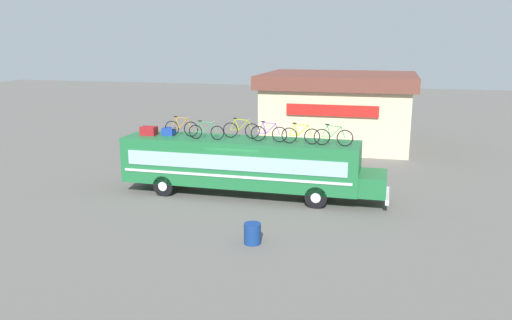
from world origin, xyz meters
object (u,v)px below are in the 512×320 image
at_px(luggage_bag_1, 149,131).
at_px(rooftop_bicycle_4, 269,133).
at_px(rooftop_bicycle_6, 333,137).
at_px(bus, 245,163).
at_px(rooftop_bicycle_2, 206,131).
at_px(rooftop_bicycle_5, 301,135).
at_px(rooftop_bicycle_1, 181,128).
at_px(rooftop_bicycle_3, 241,130).
at_px(trash_bin, 252,233).
at_px(luggage_bag_2, 169,131).

height_order(luggage_bag_1, rooftop_bicycle_4, rooftop_bicycle_4).
bearing_deg(rooftop_bicycle_6, bus, 174.67).
bearing_deg(rooftop_bicycle_2, rooftop_bicycle_5, 0.51).
distance_m(rooftop_bicycle_1, rooftop_bicycle_2, 1.51).
height_order(bus, rooftop_bicycle_4, rooftop_bicycle_4).
bearing_deg(rooftop_bicycle_1, luggage_bag_1, -174.84).
distance_m(rooftop_bicycle_3, trash_bin, 6.95).
height_order(luggage_bag_2, rooftop_bicycle_4, rooftop_bicycle_4).
distance_m(luggage_bag_2, rooftop_bicycle_1, 0.78).
bearing_deg(rooftop_bicycle_4, bus, 170.21).
xyz_separation_m(bus, rooftop_bicycle_4, (1.21, -0.21, 1.52)).
distance_m(luggage_bag_2, rooftop_bicycle_4, 5.16).
height_order(luggage_bag_2, rooftop_bicycle_5, rooftop_bicycle_5).
bearing_deg(rooftop_bicycle_2, rooftop_bicycle_3, 24.40).
bearing_deg(rooftop_bicycle_4, luggage_bag_1, 178.84).
relative_size(luggage_bag_2, rooftop_bicycle_2, 0.32).
xyz_separation_m(luggage_bag_2, trash_bin, (5.83, -5.93, -2.53)).
distance_m(luggage_bag_1, rooftop_bicycle_6, 9.04).
relative_size(rooftop_bicycle_2, rooftop_bicycle_3, 0.97).
xyz_separation_m(luggage_bag_1, rooftop_bicycle_5, (7.56, -0.27, 0.18)).
bearing_deg(rooftop_bicycle_5, luggage_bag_2, 175.09).
bearing_deg(rooftop_bicycle_4, trash_bin, -82.84).
height_order(rooftop_bicycle_2, rooftop_bicycle_3, rooftop_bicycle_3).
bearing_deg(rooftop_bicycle_6, luggage_bag_2, 175.74).
relative_size(rooftop_bicycle_1, trash_bin, 2.22).
height_order(luggage_bag_2, trash_bin, luggage_bag_2).
relative_size(luggage_bag_1, rooftop_bicycle_6, 0.43).
xyz_separation_m(bus, trash_bin, (1.90, -5.72, -1.22)).
bearing_deg(rooftop_bicycle_5, rooftop_bicycle_6, -1.28).
bearing_deg(luggage_bag_2, bus, -3.11).
xyz_separation_m(bus, rooftop_bicycle_6, (4.18, -0.39, 1.53)).
distance_m(rooftop_bicycle_2, rooftop_bicycle_5, 4.47).
xyz_separation_m(rooftop_bicycle_1, rooftop_bicycle_2, (1.44, -0.46, -0.03)).
xyz_separation_m(rooftop_bicycle_2, rooftop_bicycle_6, (5.93, 0.01, 0.03)).
relative_size(luggage_bag_2, rooftop_bicycle_3, 0.31).
bearing_deg(bus, rooftop_bicycle_3, 130.42).
xyz_separation_m(rooftop_bicycle_1, rooftop_bicycle_3, (2.95, 0.23, -0.00)).
distance_m(luggage_bag_1, rooftop_bicycle_4, 6.07).
distance_m(luggage_bag_1, rooftop_bicycle_5, 7.57).
bearing_deg(rooftop_bicycle_1, rooftop_bicycle_6, -3.51).
distance_m(bus, luggage_bag_2, 4.14).
relative_size(rooftop_bicycle_6, trash_bin, 2.25).
bearing_deg(bus, rooftop_bicycle_4, -9.79).
height_order(luggage_bag_1, rooftop_bicycle_6, rooftop_bicycle_6).
distance_m(luggage_bag_1, luggage_bag_2, 0.97).
height_order(rooftop_bicycle_4, trash_bin, rooftop_bicycle_4).
bearing_deg(luggage_bag_2, trash_bin, -45.50).
relative_size(bus, luggage_bag_2, 22.36).
bearing_deg(bus, rooftop_bicycle_6, -5.33).
xyz_separation_m(rooftop_bicycle_2, rooftop_bicycle_5, (4.47, 0.04, 0.02)).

